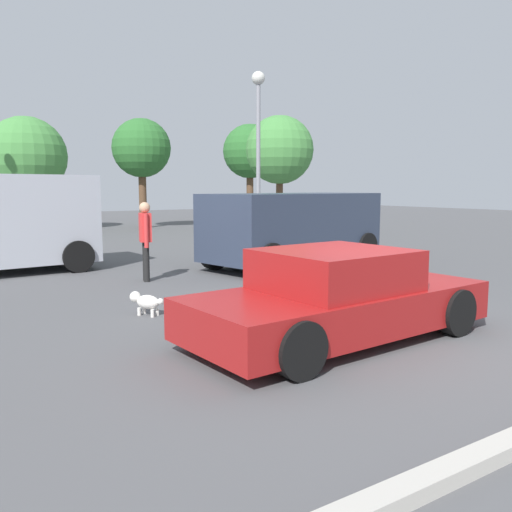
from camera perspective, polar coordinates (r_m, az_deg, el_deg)
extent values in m
plane|color=#515154|center=(7.43, 11.04, -8.44)|extent=(80.00, 80.00, 0.00)
cube|color=maroon|center=(7.17, 8.84, -5.51)|extent=(4.33, 1.99, 0.52)
cube|color=maroon|center=(7.01, 8.35, -1.45)|extent=(1.87, 1.70, 0.53)
cube|color=slate|center=(7.62, 12.81, -0.86)|extent=(0.15, 1.48, 0.44)
cube|color=slate|center=(6.45, 3.07, -2.15)|extent=(0.15, 1.48, 0.44)
cylinder|color=black|center=(8.75, 11.51, -3.91)|extent=(0.65, 0.26, 0.64)
cylinder|color=black|center=(7.79, 20.55, -5.63)|extent=(0.65, 0.26, 0.64)
cylinder|color=black|center=(6.95, -4.37, -6.71)|extent=(0.65, 0.26, 0.64)
cylinder|color=black|center=(5.68, 4.62, -9.92)|extent=(0.65, 0.26, 0.64)
ellipsoid|color=white|center=(8.60, -11.44, -4.83)|extent=(0.39, 0.46, 0.22)
sphere|color=white|center=(8.74, -12.74, -4.26)|extent=(0.18, 0.18, 0.18)
sphere|color=white|center=(8.78, -13.05, -4.25)|extent=(0.08, 0.08, 0.08)
cylinder|color=white|center=(8.66, -12.34, -5.81)|extent=(0.06, 0.06, 0.12)
cylinder|color=white|center=(8.76, -11.83, -5.65)|extent=(0.06, 0.06, 0.12)
cylinder|color=white|center=(8.50, -10.98, -6.02)|extent=(0.06, 0.06, 0.12)
cylinder|color=white|center=(8.60, -10.48, -5.86)|extent=(0.06, 0.06, 0.12)
sphere|color=white|center=(8.44, -10.15, -4.79)|extent=(0.10, 0.10, 0.10)
cube|color=slate|center=(14.33, -17.75, 5.82)|extent=(0.16, 1.67, 0.83)
cylinder|color=black|center=(15.14, -20.73, 0.69)|extent=(0.77, 0.30, 0.76)
cylinder|color=black|center=(13.36, -18.47, -0.04)|extent=(0.77, 0.30, 0.76)
cube|color=#2D384C|center=(13.73, 4.03, 3.30)|extent=(5.20, 2.90, 1.61)
cube|color=slate|center=(12.00, -3.63, 4.43)|extent=(0.38, 1.66, 0.65)
cylinder|color=black|center=(11.80, 1.46, -0.49)|extent=(0.83, 0.40, 0.80)
cylinder|color=black|center=(13.16, -4.44, 0.30)|extent=(0.83, 0.40, 0.80)
cylinder|color=black|center=(14.68, 11.58, 0.90)|extent=(0.83, 0.40, 0.80)
cylinder|color=black|center=(15.79, 5.91, 1.45)|extent=(0.83, 0.40, 0.80)
cylinder|color=black|center=(11.79, -11.67, -0.51)|extent=(0.13, 0.13, 0.86)
cylinder|color=black|center=(11.62, -11.60, -0.62)|extent=(0.13, 0.13, 0.86)
cube|color=red|center=(11.63, -11.73, 3.01)|extent=(0.34, 0.45, 0.61)
cylinder|color=red|center=(11.87, -11.82, 2.83)|extent=(0.09, 0.09, 0.71)
cylinder|color=red|center=(11.39, -11.62, 2.66)|extent=(0.09, 0.09, 0.71)
sphere|color=tan|center=(11.61, -11.78, 5.07)|extent=(0.23, 0.23, 0.23)
cylinder|color=gray|center=(18.22, 0.24, 9.58)|extent=(0.14, 0.14, 5.45)
sphere|color=silver|center=(18.55, 0.25, 18.43)|extent=(0.44, 0.44, 0.44)
cylinder|color=brown|center=(24.18, 2.51, 5.55)|extent=(0.31, 0.31, 2.53)
sphere|color=#478C42|center=(24.22, 2.54, 11.23)|extent=(3.02, 3.02, 3.02)
cylinder|color=brown|center=(27.01, -23.01, 4.69)|extent=(0.38, 0.38, 2.08)
sphere|color=#478C42|center=(27.03, -23.26, 9.76)|extent=(3.60, 3.60, 3.60)
cylinder|color=brown|center=(27.26, -11.97, 5.94)|extent=(0.37, 0.37, 2.85)
sphere|color=#2D6B2D|center=(27.32, -12.11, 11.19)|extent=(2.87, 2.87, 2.87)
cylinder|color=brown|center=(32.90, -0.65, 6.40)|extent=(0.42, 0.42, 2.96)
sphere|color=#2D6B2D|center=(32.97, -0.66, 11.10)|extent=(3.25, 3.25, 3.25)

